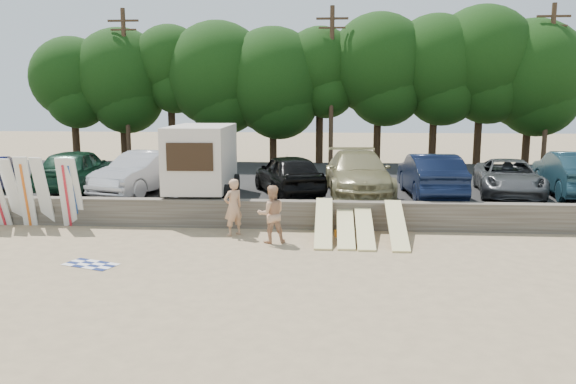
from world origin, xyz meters
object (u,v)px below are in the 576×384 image
car_5 (430,175)px  car_2 (144,172)px  car_4 (358,173)px  car_3 (288,174)px  beachgoer_a (233,207)px  car_7 (572,174)px  beachgoer_b (271,214)px  car_6 (509,177)px  box_trailer (202,157)px  cooler (322,228)px  car_1 (77,169)px

car_5 → car_2: bearing=-2.7°
car_2 → car_4: 8.87m
car_3 → beachgoer_a: car_3 is taller
car_7 → beachgoer_a: (-12.99, -4.80, -0.63)m
car_2 → car_4: size_ratio=0.86×
beachgoer_a → beachgoer_b: size_ratio=1.04×
car_2 → car_3: size_ratio=1.05×
car_7 → car_6: bearing=6.1°
box_trailer → car_7: size_ratio=0.84×
car_3 → car_5: (5.69, -0.05, 0.02)m
beachgoer_b → cooler: beachgoer_b is taller
box_trailer → car_6: size_ratio=0.89×
beachgoer_b → car_3: bearing=-106.6°
car_2 → car_1: bearing=-171.1°
cooler → car_7: bearing=14.6°
beachgoer_b → cooler: size_ratio=4.91×
beachgoer_a → car_1: bearing=-73.6°
car_3 → car_6: 8.96m
car_6 → beachgoer_a: bearing=-146.3°
car_3 → box_trailer: bearing=-5.8°
box_trailer → car_2: bearing=158.9°
box_trailer → beachgoer_a: box_trailer is taller
car_6 → car_7: size_ratio=0.94×
car_2 → car_6: size_ratio=1.01×
beachgoer_b → car_5: bearing=-153.9°
car_3 → car_6: car_3 is taller
car_3 → beachgoer_b: 5.15m
car_4 → cooler: 4.36m
box_trailer → car_7: (14.81, 1.43, -0.69)m
box_trailer → car_5: 9.14m
box_trailer → car_6: (12.32, 1.43, -0.87)m
car_7 → beachgoer_a: 13.86m
car_5 → car_7: size_ratio=0.96×
car_1 → beachgoer_b: size_ratio=2.83×
car_2 → beachgoer_b: size_ratio=2.79×
car_5 → beachgoer_b: size_ratio=2.81×
cooler → car_2: bearing=145.7°
car_4 → car_2: bearing=177.8°
car_1 → cooler: 11.46m
cooler → car_4: bearing=62.3°
car_4 → car_5: 2.88m
car_7 → beachgoer_a: car_7 is taller
car_5 → car_7: (5.74, 0.62, 0.04)m
box_trailer → beachgoer_a: 4.06m
car_4 → car_7: bearing=-1.6°
car_4 → beachgoer_a: size_ratio=3.11×
car_3 → car_4: 2.84m
car_2 → car_7: size_ratio=0.95×
beachgoer_b → cooler: bearing=-152.2°
car_4 → beachgoer_a: bearing=-137.9°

